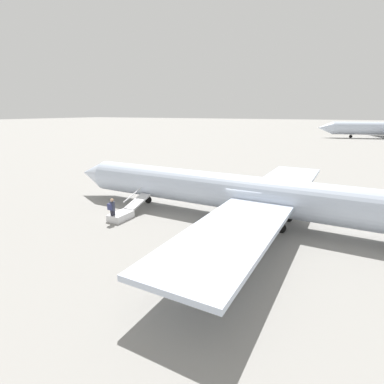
% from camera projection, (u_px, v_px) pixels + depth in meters
% --- Properties ---
extents(ground_plane, '(600.00, 600.00, 0.00)m').
position_uv_depth(ground_plane, '(246.00, 220.00, 21.62)').
color(ground_plane, gray).
extents(airplane_main, '(33.19, 25.36, 6.71)m').
position_uv_depth(airplane_main, '(261.00, 195.00, 20.65)').
color(airplane_main, silver).
rests_on(airplane_main, ground).
extents(boarding_stairs, '(1.17, 4.05, 1.68)m').
position_uv_depth(boarding_stairs, '(124.00, 213.00, 22.03)').
color(boarding_stairs, silver).
rests_on(boarding_stairs, ground).
extents(passenger, '(0.36, 0.54, 1.74)m').
position_uv_depth(passenger, '(112.00, 209.00, 20.98)').
color(passenger, '#23232D').
rests_on(passenger, ground).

